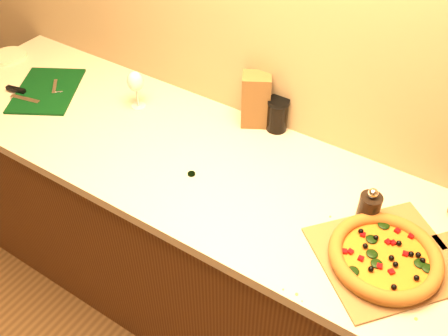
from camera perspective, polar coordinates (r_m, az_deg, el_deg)
cabinet at (r=2.04m, az=3.07°, el=-11.26°), size 2.80×0.65×0.86m
countertop at (r=1.70m, az=3.62°, el=-2.22°), size 2.84×0.68×0.04m
pizza_peel at (r=1.55m, az=18.47°, el=-9.52°), size 0.51×0.52×0.01m
pizza at (r=1.51m, az=17.93°, el=-9.62°), size 0.32×0.32×0.05m
cutting_board at (r=2.23m, az=-19.69°, el=8.36°), size 0.38×0.41×0.03m
bottle_cap at (r=1.71m, az=-3.75°, el=-0.67°), size 0.03×0.03×0.01m
pepper_grinder at (r=1.59m, az=16.25°, el=-4.31°), size 0.07×0.07×0.13m
wine_glass at (r=1.99m, az=-10.09°, el=9.61°), size 0.06×0.06×0.16m
paper_bag at (r=1.88m, az=3.66°, el=7.78°), size 0.13×0.13×0.21m
dark_jar at (r=1.87m, az=6.13°, el=6.11°), size 0.08×0.08×0.13m
side_plate at (r=2.54m, az=-23.37°, el=11.67°), size 0.20×0.20×0.01m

